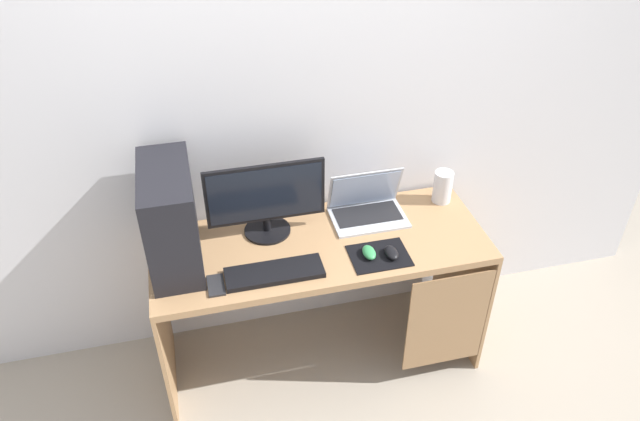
# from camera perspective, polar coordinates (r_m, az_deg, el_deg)

# --- Properties ---
(ground_plane) EXTENTS (8.00, 8.00, 0.00)m
(ground_plane) POSITION_cam_1_polar(r_m,az_deg,el_deg) (3.30, 0.00, -13.10)
(ground_plane) COLOR #9E9384
(wall_back) EXTENTS (4.00, 0.05, 2.60)m
(wall_back) POSITION_cam_1_polar(r_m,az_deg,el_deg) (2.75, -1.64, 10.35)
(wall_back) COLOR silver
(wall_back) RESTS_ON ground_plane
(desk) EXTENTS (1.53, 0.59, 0.75)m
(desk) POSITION_cam_1_polar(r_m,az_deg,el_deg) (2.86, 0.45, -5.35)
(desk) COLOR #A37A51
(desk) RESTS_ON ground_plane
(pc_tower) EXTENTS (0.21, 0.46, 0.45)m
(pc_tower) POSITION_cam_1_polar(r_m,az_deg,el_deg) (2.62, -13.81, -0.67)
(pc_tower) COLOR black
(pc_tower) RESTS_ON desk
(monitor) EXTENTS (0.54, 0.22, 0.37)m
(monitor) POSITION_cam_1_polar(r_m,az_deg,el_deg) (2.73, -5.11, 1.01)
(monitor) COLOR black
(monitor) RESTS_ON desk
(laptop) EXTENTS (0.35, 0.24, 0.24)m
(laptop) POSITION_cam_1_polar(r_m,az_deg,el_deg) (2.92, 4.43, 0.33)
(laptop) COLOR #B7BCC6
(laptop) RESTS_ON desk
(speaker) EXTENTS (0.09, 0.09, 0.16)m
(speaker) POSITION_cam_1_polar(r_m,az_deg,el_deg) (3.05, 11.42, 2.20)
(speaker) COLOR silver
(speaker) RESTS_ON desk
(keyboard) EXTENTS (0.42, 0.14, 0.02)m
(keyboard) POSITION_cam_1_polar(r_m,az_deg,el_deg) (2.61, -4.29, -5.83)
(keyboard) COLOR black
(keyboard) RESTS_ON desk
(mousepad) EXTENTS (0.26, 0.20, 0.00)m
(mousepad) POSITION_cam_1_polar(r_m,az_deg,el_deg) (2.71, 5.57, -4.23)
(mousepad) COLOR black
(mousepad) RESTS_ON desk
(mouse_left) EXTENTS (0.06, 0.10, 0.03)m
(mouse_left) POSITION_cam_1_polar(r_m,az_deg,el_deg) (2.69, 4.62, -3.94)
(mouse_left) COLOR #338C4C
(mouse_left) RESTS_ON mousepad
(mouse_right) EXTENTS (0.06, 0.10, 0.03)m
(mouse_right) POSITION_cam_1_polar(r_m,az_deg,el_deg) (2.70, 6.70, -3.95)
(mouse_right) COLOR black
(mouse_right) RESTS_ON mousepad
(cell_phone) EXTENTS (0.07, 0.13, 0.01)m
(cell_phone) POSITION_cam_1_polar(r_m,az_deg,el_deg) (2.59, -9.72, -6.93)
(cell_phone) COLOR #232326
(cell_phone) RESTS_ON desk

